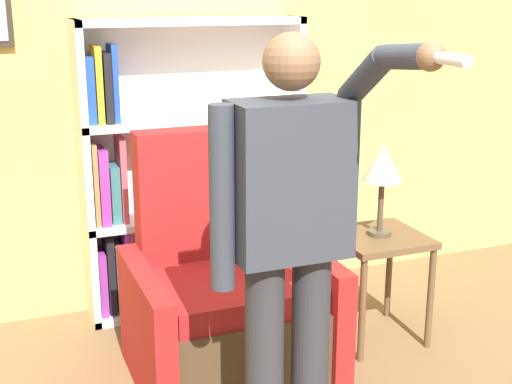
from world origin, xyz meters
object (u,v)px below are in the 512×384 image
armchair (226,300)px  side_table (378,252)px  person_standing (290,235)px  table_lamp (383,167)px  bookcase (173,172)px

armchair → side_table: 0.89m
person_standing → side_table: bearing=42.9°
person_standing → table_lamp: person_standing is taller
bookcase → armchair: bearing=-87.9°
table_lamp → armchair: bearing=-178.5°
armchair → table_lamp: size_ratio=2.42×
bookcase → armchair: (0.03, -0.83, -0.46)m
armchair → person_standing: person_standing is taller
armchair → side_table: size_ratio=2.00×
armchair → table_lamp: 1.06m
bookcase → person_standing: size_ratio=0.99×
armchair → table_lamp: armchair is taller
armchair → person_standing: (-0.03, -0.82, 0.61)m
person_standing → table_lamp: size_ratio=3.47×
side_table → armchair: bearing=-178.5°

